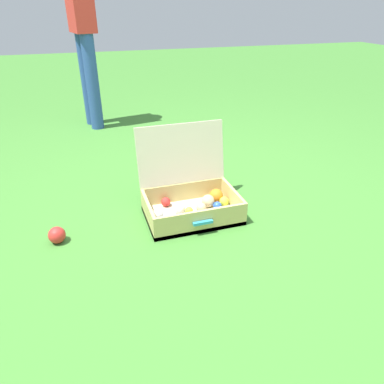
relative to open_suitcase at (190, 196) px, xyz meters
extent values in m
plane|color=#3D7A2D|center=(0.03, -0.04, -0.11)|extent=(16.00, 16.00, 0.00)
cube|color=beige|center=(-0.01, -0.05, -0.10)|extent=(0.53, 0.36, 0.03)
cube|color=tan|center=(-0.26, -0.05, -0.04)|extent=(0.02, 0.36, 0.14)
cube|color=tan|center=(0.25, -0.05, -0.04)|extent=(0.02, 0.36, 0.14)
cube|color=tan|center=(-0.01, -0.22, -0.04)|extent=(0.49, 0.02, 0.14)
cube|color=tan|center=(-0.01, 0.11, -0.04)|extent=(0.49, 0.02, 0.14)
cube|color=beige|center=(-0.01, 0.16, 0.21)|extent=(0.53, 0.09, 0.35)
cube|color=teal|center=(-0.01, -0.25, -0.03)|extent=(0.11, 0.02, 0.02)
sphere|color=blue|center=(-0.16, -0.13, -0.06)|extent=(0.06, 0.06, 0.06)
sphere|color=#CCDB38|center=(-0.03, -0.06, -0.06)|extent=(0.05, 0.05, 0.05)
sphere|color=white|center=(-0.07, -0.03, -0.05)|extent=(0.06, 0.06, 0.06)
sphere|color=#D1B784|center=(0.05, -0.06, -0.06)|extent=(0.06, 0.06, 0.06)
sphere|color=blue|center=(0.15, -0.06, -0.06)|extent=(0.05, 0.05, 0.05)
sphere|color=red|center=(-0.04, -0.13, -0.06)|extent=(0.05, 0.05, 0.05)
sphere|color=orange|center=(0.18, 0.03, -0.04)|extent=(0.08, 0.08, 0.08)
sphere|color=#D1B784|center=(0.11, -0.01, -0.05)|extent=(0.08, 0.08, 0.08)
sphere|color=white|center=(-0.07, -0.17, -0.06)|extent=(0.05, 0.05, 0.05)
sphere|color=#CCDB38|center=(0.21, -0.03, -0.06)|extent=(0.06, 0.06, 0.06)
sphere|color=white|center=(-0.21, -0.06, -0.05)|extent=(0.07, 0.07, 0.07)
sphere|color=red|center=(-0.13, 0.07, -0.06)|extent=(0.06, 0.06, 0.06)
sphere|color=red|center=(-0.75, -0.08, -0.07)|extent=(0.09, 0.09, 0.09)
cylinder|color=#2D4C93|center=(-0.43, 1.99, 0.32)|extent=(0.12, 0.12, 0.86)
cylinder|color=#2D4C93|center=(-0.39, 1.82, 0.32)|extent=(0.12, 0.12, 0.86)
camera|label=1|loc=(-0.55, -1.75, 1.01)|focal=33.41mm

